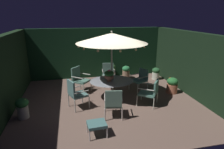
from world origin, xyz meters
name	(u,v)px	position (x,y,z in m)	size (l,w,h in m)	color
ground_plane	(108,100)	(0.00, 0.00, -0.01)	(7.18, 6.44, 0.02)	brown
hedge_backdrop_rear	(96,53)	(0.00, 3.07, 1.25)	(7.18, 0.30, 2.51)	black
hedge_backdrop_left	(5,75)	(-3.44, 0.00, 1.25)	(0.30, 6.44, 2.51)	black
hedge_backdrop_right	(192,64)	(3.44, 0.00, 1.25)	(0.30, 6.44, 2.51)	black
patio_dining_table	(112,83)	(0.19, 0.16, 0.61)	(1.68, 1.42, 0.72)	#B3B2A4
patio_umbrella	(112,38)	(0.19, 0.16, 2.33)	(2.60, 2.60, 2.59)	#B8B1A3
centerpiece_planter	(109,75)	(0.08, 0.10, 0.98)	(0.36, 0.36, 0.45)	#A46145
patio_chair_north	(113,102)	(-0.08, -1.34, 0.55)	(0.66, 0.72, 0.99)	#BAB0A5
patio_chair_northeast	(151,91)	(1.42, -0.73, 0.53)	(0.88, 0.88, 0.95)	#B3B7A4
patio_chair_east	(140,78)	(1.58, 0.76, 0.52)	(0.79, 0.76, 0.90)	#B6B0A5
patio_chair_southeast	(108,73)	(0.36, 1.67, 0.56)	(0.63, 0.68, 0.99)	#B9B2A8
patio_chair_south	(79,78)	(-1.00, 1.11, 0.60)	(0.84, 0.84, 1.05)	#B3B4A4
patio_chair_southwest	(75,92)	(-1.21, -0.43, 0.59)	(0.74, 0.74, 1.04)	#B6B4A9
ottoman_footrest	(97,125)	(-0.72, -2.17, 0.33)	(0.53, 0.47, 0.38)	#B5ADAA
potted_plant_right_near	(172,85)	(2.76, 0.14, 0.34)	(0.45, 0.45, 0.66)	#B16346
potted_plant_back_center	(126,72)	(1.41, 2.39, 0.35)	(0.40, 0.40, 0.65)	#84684F
potted_plant_right_far	(156,73)	(2.84, 1.93, 0.31)	(0.40, 0.39, 0.60)	beige
potted_plant_left_near	(111,70)	(0.68, 2.68, 0.38)	(0.51, 0.51, 0.73)	beige
potted_plant_back_right	(22,107)	(-2.87, -0.75, 0.36)	(0.40, 0.40, 0.66)	beige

